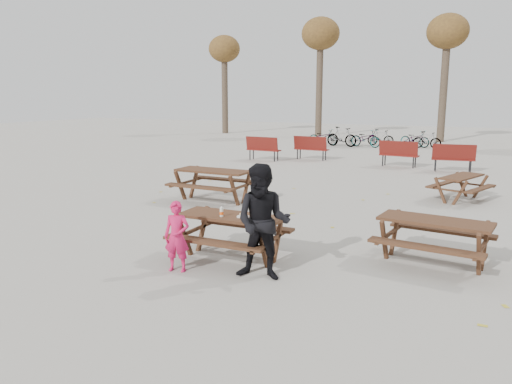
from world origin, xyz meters
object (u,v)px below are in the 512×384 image
at_px(main_picnic_table, 231,226).
at_px(picnic_table_north, 213,186).
at_px(food_tray, 243,217).
at_px(soda_bottle, 222,212).
at_px(picnic_table_east, 434,242).
at_px(adult, 263,222).
at_px(picnic_table_far, 461,188).
at_px(child, 177,236).

relative_size(main_picnic_table, picnic_table_north, 0.91).
bearing_deg(food_tray, picnic_table_north, 126.21).
bearing_deg(soda_bottle, picnic_table_east, 22.53).
distance_m(food_tray, picnic_table_east, 3.21).
height_order(main_picnic_table, adult, adult).
relative_size(picnic_table_north, picnic_table_far, 1.27).
bearing_deg(picnic_table_north, picnic_table_far, 27.99).
bearing_deg(picnic_table_east, picnic_table_north, 161.78).
xyz_separation_m(adult, picnic_table_far, (2.36, 7.53, -0.56)).
distance_m(main_picnic_table, soda_bottle, 0.32).
distance_m(child, adult, 1.45).
height_order(picnic_table_east, picnic_table_far, picnic_table_east).
distance_m(main_picnic_table, picnic_table_far, 7.64).
relative_size(main_picnic_table, soda_bottle, 10.59).
distance_m(food_tray, picnic_table_north, 4.99).
relative_size(main_picnic_table, food_tray, 10.00).
bearing_deg(picnic_table_far, main_picnic_table, 174.59).
height_order(main_picnic_table, food_tray, food_tray).
bearing_deg(picnic_table_east, food_tray, -149.42).
bearing_deg(adult, food_tray, 127.79).
relative_size(soda_bottle, picnic_table_east, 0.10).
distance_m(food_tray, picnic_table_far, 7.60).
distance_m(main_picnic_table, picnic_table_east, 3.41).
height_order(child, picnic_table_far, child).
distance_m(soda_bottle, child, 0.89).
xyz_separation_m(child, picnic_table_north, (-2.18, 4.85, -0.15)).
bearing_deg(main_picnic_table, adult, -34.72).
height_order(food_tray, picnic_table_east, food_tray).
distance_m(food_tray, soda_bottle, 0.38).
relative_size(food_tray, picnic_table_east, 0.10).
height_order(soda_bottle, picnic_table_east, soda_bottle).
height_order(main_picnic_table, picnic_table_north, picnic_table_north).
xyz_separation_m(soda_bottle, picnic_table_east, (3.28, 1.36, -0.46)).
height_order(food_tray, soda_bottle, soda_bottle).
xyz_separation_m(soda_bottle, picnic_table_far, (3.34, 7.06, -0.51)).
bearing_deg(picnic_table_east, soda_bottle, -150.62).
xyz_separation_m(food_tray, adult, (0.62, -0.55, 0.10)).
xyz_separation_m(child, picnic_table_far, (3.74, 7.82, -0.24)).
bearing_deg(picnic_table_north, child, -64.40).
relative_size(adult, picnic_table_north, 0.90).
relative_size(food_tray, picnic_table_far, 0.12).
distance_m(main_picnic_table, food_tray, 0.35).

